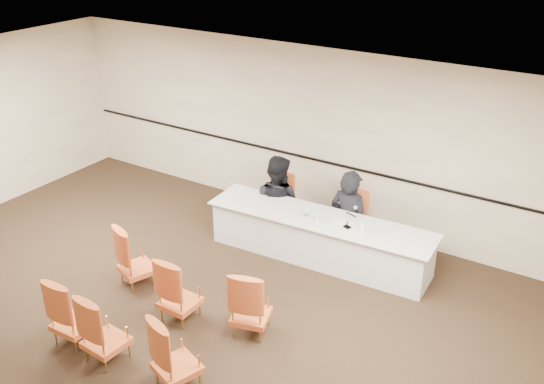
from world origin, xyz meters
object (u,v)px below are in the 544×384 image
Objects in this scene: drinking_glass at (317,217)px; panelist_second_chair at (277,203)px; aud_chair_front_mid at (179,288)px; aud_chair_back_mid at (104,327)px; panelist_second at (277,206)px; aud_chair_back_right at (176,352)px; aud_chair_front_left at (136,255)px; microphone at (348,218)px; water_bottle at (307,211)px; panelist_main at (349,225)px; panelist_main_chair at (349,221)px; aud_chair_front_right at (251,302)px; panel_table at (319,238)px; coffee_cup at (363,228)px; aud_chair_back_left at (73,309)px.

panelist_second_chair is at bearing 151.94° from drinking_glass.
aud_chair_front_mid is 1.12m from aud_chair_back_mid.
aud_chair_back_right is (1.03, -3.78, 0.05)m from panelist_second.
panelist_second is 1.89× the size of aud_chair_front_left.
water_bottle is (-0.65, -0.05, -0.05)m from microphone.
panelist_main is 1.97× the size of panelist_main_chair.
aud_chair_back_right is at bearing 92.12° from panelist_main.
aud_chair_front_right is (-0.11, -2.61, 0.00)m from panelist_main_chair.
microphone is 0.50m from drinking_glass.
panel_table is 3.76× the size of aud_chair_front_mid.
microphone is 3.72m from aud_chair_back_mid.
panel_table is at bearing 67.50° from aud_chair_front_left.
panelist_second_chair is 3.07× the size of microphone.
panelist_second_chair is at bearing 92.61° from aud_chair_front_left.
coffee_cup is (1.81, -0.54, 0.31)m from panelist_second_chair.
panelist_second_chair is at bearing 9.42° from panelist_main.
aud_chair_front_left is (-1.89, -2.02, 0.12)m from panel_table.
aud_chair_back_mid is at bearing -118.04° from coffee_cup.
aud_chair_front_mid reaches higher than drinking_glass.
microphone is at bearing 3.90° from drinking_glass.
panelist_main_chair is 1.00× the size of aud_chair_back_left.
aud_chair_front_left is (-2.61, -1.96, -0.31)m from coffee_cup.
aud_chair_back_left and aud_chair_back_mid have the same top height.
aud_chair_front_right is (0.13, -1.97, -0.29)m from drinking_glass.
coffee_cup is 2.77m from aud_chair_front_mid.
microphone is at bearing -22.19° from panelist_second_chair.
panelist_main is at bearing 62.60° from aud_chair_back_left.
water_bottle is at bearing 73.67° from aud_chair_front_mid.
panelist_second is (-1.31, -0.07, 0.02)m from panelist_main.
panelist_main_chair is 6.90× the size of coffee_cup.
coffee_cup is 0.15× the size of aud_chair_back_mid.
panelist_second_chair is at bearing 152.79° from panel_table.
aud_chair_back_mid is 1.02m from aud_chair_back_right.
panelist_main_chair is at bearing 129.04° from coffee_cup.
aud_chair_front_mid is (0.25, -2.81, 0.00)m from panelist_second_chair.
panelist_second is 1.15m from water_bottle.
aud_chair_back_left is (-1.89, -3.94, 0.00)m from panelist_main_chair.
aud_chair_front_left is (-1.71, -1.91, -0.35)m from water_bottle.
aud_chair_front_mid is at bearing -110.35° from drinking_glass.
aud_chair_back_left is (-1.48, -3.27, -0.35)m from water_bottle.
aud_chair_back_mid and aud_chair_back_right have the same top height.
panelist_second_chair is at bearing 176.25° from microphone.
panelist_second_chair reaches higher than coffee_cup.
drinking_glass is 0.11× the size of aud_chair_front_left.
drinking_glass is at bearing 107.88° from aud_chair_back_right.
aud_chair_front_left is at bearing 70.08° from panelist_second.
microphone reaches higher than drinking_glass.
aud_chair_front_left is 1.00× the size of aud_chair_back_left.
water_bottle is 0.23× the size of aud_chair_front_right.
panel_table is 3.76× the size of panelist_second_chair.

